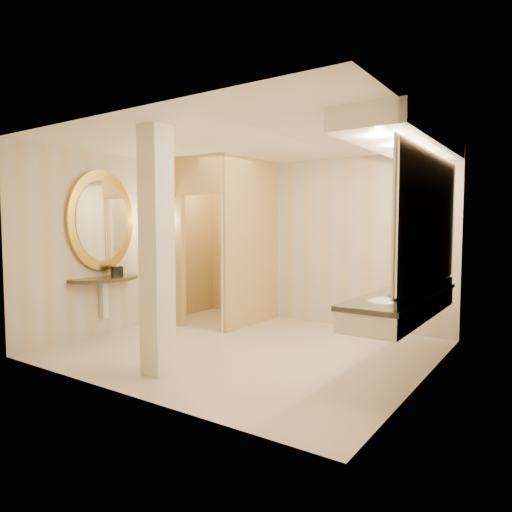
# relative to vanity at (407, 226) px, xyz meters

# --- Properties ---
(floor) EXTENTS (4.50, 4.50, 0.00)m
(floor) POSITION_rel_vanity_xyz_m (-1.98, -0.27, -1.63)
(floor) COLOR beige
(floor) RESTS_ON ground
(ceiling) EXTENTS (4.50, 4.50, 0.00)m
(ceiling) POSITION_rel_vanity_xyz_m (-1.98, -0.27, 1.07)
(ceiling) COLOR white
(ceiling) RESTS_ON wall_back
(wall_back) EXTENTS (4.50, 0.02, 2.70)m
(wall_back) POSITION_rel_vanity_xyz_m (-1.98, 1.73, -0.28)
(wall_back) COLOR beige
(wall_back) RESTS_ON floor
(wall_front) EXTENTS (4.50, 0.02, 2.70)m
(wall_front) POSITION_rel_vanity_xyz_m (-1.98, -2.27, -0.28)
(wall_front) COLOR beige
(wall_front) RESTS_ON floor
(wall_left) EXTENTS (0.02, 4.00, 2.70)m
(wall_left) POSITION_rel_vanity_xyz_m (-4.23, -0.27, -0.28)
(wall_left) COLOR beige
(wall_left) RESTS_ON floor
(wall_right) EXTENTS (0.02, 4.00, 2.70)m
(wall_right) POSITION_rel_vanity_xyz_m (0.27, -0.27, -0.28)
(wall_right) COLOR beige
(wall_right) RESTS_ON floor
(toilet_closet) EXTENTS (1.50, 1.55, 2.70)m
(toilet_closet) POSITION_rel_vanity_xyz_m (-3.10, 0.70, -0.24)
(toilet_closet) COLOR #CFBB6C
(toilet_closet) RESTS_ON floor
(wall_sconce) EXTENTS (0.14, 0.14, 0.42)m
(wall_sconce) POSITION_rel_vanity_xyz_m (-3.90, 0.16, 0.10)
(wall_sconce) COLOR #B8863B
(wall_sconce) RESTS_ON toilet_closet
(vanity) EXTENTS (0.75, 2.57, 2.09)m
(vanity) POSITION_rel_vanity_xyz_m (0.00, 0.00, 0.00)
(vanity) COLOR silver
(vanity) RESTS_ON floor
(console_shelf) EXTENTS (1.13, 1.13, 2.02)m
(console_shelf) POSITION_rel_vanity_xyz_m (-4.19, -0.86, -0.28)
(console_shelf) COLOR black
(console_shelf) RESTS_ON floor
(pillar) EXTENTS (0.28, 0.28, 2.70)m
(pillar) POSITION_rel_vanity_xyz_m (-2.21, -1.65, -0.28)
(pillar) COLOR silver
(pillar) RESTS_ON floor
(tissue_box) EXTENTS (0.19, 0.19, 0.15)m
(tissue_box) POSITION_rel_vanity_xyz_m (-4.03, -0.72, -0.68)
(tissue_box) COLOR black
(tissue_box) RESTS_ON console_shelf
(toilet) EXTENTS (0.59, 0.80, 0.72)m
(toilet) POSITION_rel_vanity_xyz_m (-3.21, 1.36, -1.27)
(toilet) COLOR white
(toilet) RESTS_ON floor
(soap_bottle_a) EXTENTS (0.08, 0.08, 0.13)m
(soap_bottle_a) POSITION_rel_vanity_xyz_m (-0.09, 0.05, -0.69)
(soap_bottle_a) COLOR beige
(soap_bottle_a) RESTS_ON vanity
(soap_bottle_b) EXTENTS (0.09, 0.09, 0.11)m
(soap_bottle_b) POSITION_rel_vanity_xyz_m (-0.03, -0.30, -0.70)
(soap_bottle_b) COLOR silver
(soap_bottle_b) RESTS_ON vanity
(soap_bottle_c) EXTENTS (0.11, 0.11, 0.23)m
(soap_bottle_c) POSITION_rel_vanity_xyz_m (-0.08, -0.23, -0.64)
(soap_bottle_c) COLOR #C6B28C
(soap_bottle_c) RESTS_ON vanity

